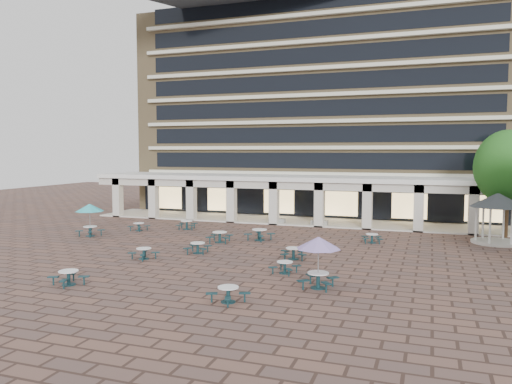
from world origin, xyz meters
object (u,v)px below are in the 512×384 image
planter_right (319,219)px  planter_left (277,218)px  picnic_table_0 (69,276)px  picnic_table_1 (144,252)px  gazebo (498,206)px  picnic_table_2 (228,293)px

planter_right → planter_left: bearing=180.0°
picnic_table_0 → planter_right: size_ratio=1.34×
picnic_table_0 → picnic_table_1: (0.28, 6.54, -0.02)m
picnic_table_1 → gazebo: bearing=51.7°
picnic_table_0 → picnic_table_1: bearing=110.4°
gazebo → planter_left: gazebo is taller
picnic_table_0 → picnic_table_2: 8.72m
picnic_table_1 → gazebo: 25.38m
gazebo → planter_right: 14.82m
picnic_table_1 → picnic_table_2: (8.44, -6.54, 0.01)m
picnic_table_2 → gazebo: bearing=80.4°
picnic_table_1 → picnic_table_2: bearing=-17.8°
picnic_table_1 → picnic_table_2: size_ratio=0.96×
gazebo → planter_left: size_ratio=2.63×
picnic_table_1 → planter_left: planter_left is taller
picnic_table_1 → picnic_table_0: bearing=-72.5°
gazebo → picnic_table_2: bearing=-123.4°
gazebo → planter_right: bearing=163.9°
picnic_table_2 → picnic_table_1: bearing=166.0°
picnic_table_2 → planter_right: (-1.03, 23.90, 0.16)m
picnic_table_2 → planter_right: planter_right is taller
picnic_table_1 → planter_right: planter_right is taller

